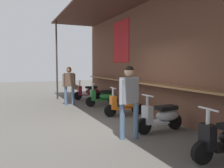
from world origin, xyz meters
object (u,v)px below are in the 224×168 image
object	(u,v)px
scooter_orange	(126,104)
shopper_with_handbag	(69,82)
scooter_green	(104,97)
scooter_maroon	(89,92)
scooter_silver	(163,116)
shopper_passing	(129,94)

from	to	relation	value
scooter_orange	shopper_with_handbag	size ratio (longest dim) A/B	0.86
scooter_green	scooter_orange	distance (m)	2.05
scooter_orange	shopper_with_handbag	bearing A→B (deg)	-62.60
scooter_maroon	scooter_orange	world-z (taller)	same
scooter_silver	shopper_passing	size ratio (longest dim) A/B	0.83
scooter_green	scooter_orange	world-z (taller)	same
scooter_maroon	shopper_passing	world-z (taller)	shopper_passing
scooter_green	shopper_passing	bearing A→B (deg)	77.03
scooter_orange	scooter_silver	distance (m)	2.02
scooter_maroon	shopper_with_handbag	bearing A→B (deg)	44.29
scooter_maroon	shopper_passing	bearing A→B (deg)	80.52
shopper_passing	scooter_maroon	bearing A→B (deg)	156.61
scooter_maroon	shopper_with_handbag	xyz separation A→B (m)	(1.22, -1.27, 0.60)
scooter_orange	shopper_with_handbag	world-z (taller)	shopper_with_handbag
scooter_green	scooter_orange	size ratio (longest dim) A/B	1.00
scooter_maroon	scooter_orange	bearing A→B (deg)	90.33
scooter_maroon	scooter_green	distance (m)	1.96
scooter_orange	scooter_silver	bearing A→B (deg)	92.99
scooter_green	shopper_passing	distance (m)	4.46
shopper_passing	scooter_green	bearing A→B (deg)	152.26
scooter_green	shopper_with_handbag	bearing A→B (deg)	-29.05
shopper_with_handbag	scooter_green	bearing A→B (deg)	-125.84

